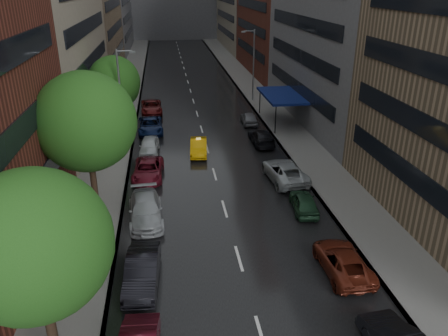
% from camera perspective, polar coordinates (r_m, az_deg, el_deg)
% --- Properties ---
extents(road, '(14.00, 140.00, 0.01)m').
position_cam_1_polar(road, '(62.60, -4.28, 9.62)').
color(road, black).
rests_on(road, ground).
extents(sidewalk_left, '(4.00, 140.00, 0.15)m').
position_cam_1_polar(sidewalk_left, '(62.69, -12.62, 9.21)').
color(sidewalk_left, gray).
rests_on(sidewalk_left, ground).
extents(sidewalk_right, '(4.00, 140.00, 0.15)m').
position_cam_1_polar(sidewalk_right, '(63.75, 3.93, 9.95)').
color(sidewalk_right, gray).
rests_on(sidewalk_right, ground).
extents(tree_near, '(5.60, 5.60, 8.93)m').
position_cam_1_polar(tree_near, '(17.09, -23.51, -9.24)').
color(tree_near, '#382619').
rests_on(tree_near, ground).
extents(tree_mid, '(6.21, 6.21, 9.90)m').
position_cam_1_polar(tree_mid, '(28.12, -17.58, 5.75)').
color(tree_mid, '#382619').
rests_on(tree_mid, ground).
extents(tree_far, '(5.10, 5.10, 8.13)m').
position_cam_1_polar(tree_far, '(45.05, -14.15, 10.85)').
color(tree_far, '#382619').
rests_on(tree_far, ground).
extents(taxi, '(1.85, 4.37, 1.40)m').
position_cam_1_polar(taxi, '(40.16, -3.34, 2.79)').
color(taxi, '#F7B20D').
rests_on(taxi, ground).
extents(parked_cars_left, '(2.69, 43.28, 1.57)m').
position_cam_1_polar(parked_cars_left, '(37.15, -9.85, 0.80)').
color(parked_cars_left, '#5B1221').
rests_on(parked_cars_left, ground).
extents(parked_cars_right, '(3.03, 37.86, 1.56)m').
position_cam_1_polar(parked_cars_right, '(32.96, 9.02, -2.19)').
color(parked_cars_right, black).
rests_on(parked_cars_right, ground).
extents(street_lamp_left, '(1.74, 0.22, 9.00)m').
position_cam_1_polar(street_lamp_left, '(42.09, -13.25, 9.15)').
color(street_lamp_left, gray).
rests_on(street_lamp_left, sidewalk_left).
extents(street_lamp_right, '(1.74, 0.22, 9.00)m').
position_cam_1_polar(street_lamp_right, '(57.73, 3.80, 13.43)').
color(street_lamp_right, gray).
rests_on(street_lamp_right, sidewalk_right).
extents(awning, '(4.00, 8.00, 3.12)m').
position_cam_1_polar(awning, '(48.86, 7.56, 9.36)').
color(awning, navy).
rests_on(awning, sidewalk_right).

